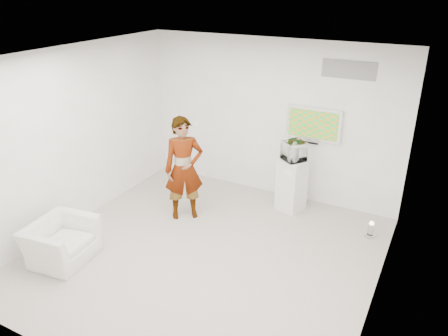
# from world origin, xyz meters

# --- Properties ---
(room) EXTENTS (5.01, 5.01, 3.00)m
(room) POSITION_xyz_m (0.00, 0.00, 1.50)
(room) COLOR #BAB4AA
(room) RESTS_ON ground
(tv) EXTENTS (1.00, 0.08, 0.60)m
(tv) POSITION_xyz_m (0.85, 2.45, 1.55)
(tv) COLOR silver
(tv) RESTS_ON room
(logo_decal) EXTENTS (0.90, 0.02, 0.30)m
(logo_decal) POSITION_xyz_m (1.35, 2.49, 2.55)
(logo_decal) COLOR gray
(logo_decal) RESTS_ON room
(person) EXTENTS (0.80, 0.77, 1.85)m
(person) POSITION_xyz_m (-0.91, 0.87, 0.92)
(person) COLOR white
(person) RESTS_ON room
(armchair) EXTENTS (0.94, 1.04, 0.62)m
(armchair) POSITION_xyz_m (-1.85, -1.13, 0.31)
(armchair) COLOR white
(armchair) RESTS_ON room
(pedestal) EXTENTS (0.58, 0.58, 0.98)m
(pedestal) POSITION_xyz_m (0.66, 2.01, 0.49)
(pedestal) COLOR silver
(pedestal) RESTS_ON room
(floor_uplight) EXTENTS (0.22, 0.22, 0.27)m
(floor_uplight) POSITION_xyz_m (2.17, 1.71, 0.14)
(floor_uplight) COLOR silver
(floor_uplight) RESTS_ON room
(vitrine) EXTENTS (0.48, 0.48, 0.35)m
(vitrine) POSITION_xyz_m (0.66, 2.01, 1.15)
(vitrine) COLOR silver
(vitrine) RESTS_ON pedestal
(console) EXTENTS (0.08, 0.18, 0.24)m
(console) POSITION_xyz_m (0.66, 2.01, 1.10)
(console) COLOR silver
(console) RESTS_ON pedestal
(wii_remote) EXTENTS (0.08, 0.16, 0.04)m
(wii_remote) POSITION_xyz_m (-0.81, 1.14, 1.66)
(wii_remote) COLOR silver
(wii_remote) RESTS_ON person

